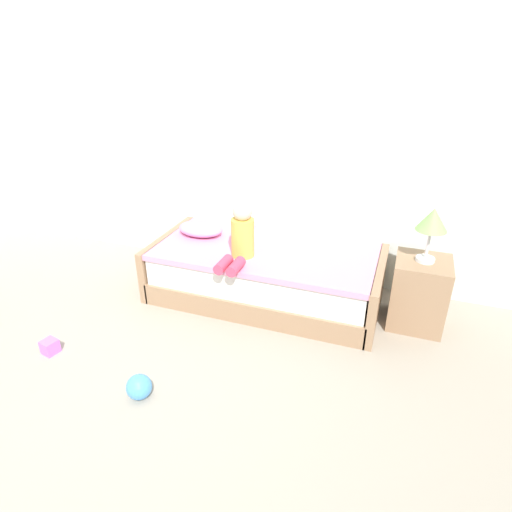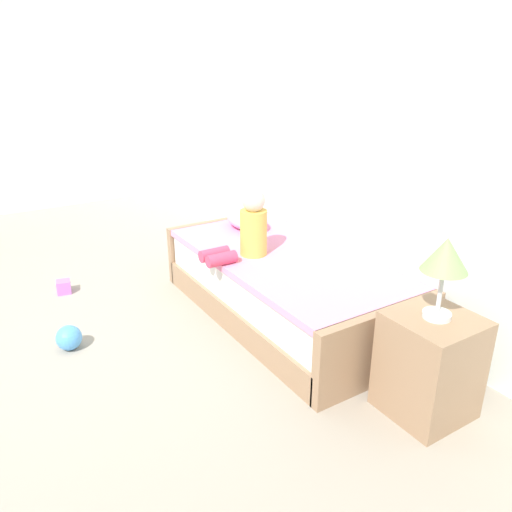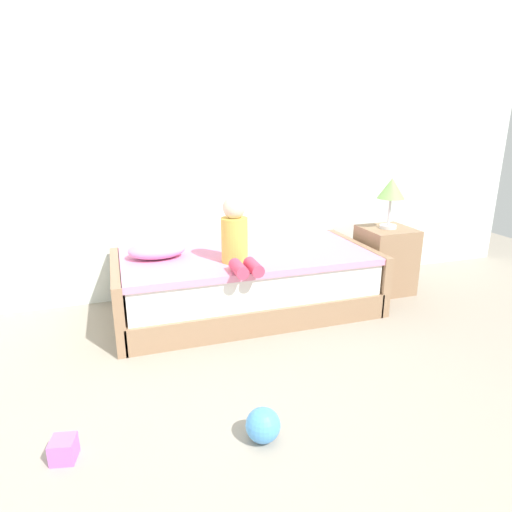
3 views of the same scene
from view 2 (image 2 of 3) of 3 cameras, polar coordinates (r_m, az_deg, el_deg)
name	(u,v)px [view 2 (image 2 of 3)]	position (r m, az deg, el deg)	size (l,w,h in m)	color
wall_rear	(314,113)	(4.26, 6.54, 15.73)	(7.20, 0.10, 2.90)	silver
bed	(284,286)	(3.87, 3.14, -3.43)	(2.11, 1.00, 0.50)	#997556
nightstand	(429,365)	(3.01, 18.92, -11.56)	(0.44, 0.44, 0.60)	#997556
table_lamp	(445,259)	(2.73, 20.55, -0.30)	(0.24, 0.24, 0.45)	silver
child_figure	(248,229)	(3.69, -0.93, 3.02)	(0.20, 0.51, 0.50)	gold
pillow	(247,220)	(4.35, -0.98, 4.03)	(0.44, 0.30, 0.13)	#EA8CC6
toy_ball	(69,338)	(3.74, -20.34, -8.63)	(0.17, 0.17, 0.17)	#4C99E5
toy_block	(64,287)	(4.60, -20.86, -3.26)	(0.11, 0.11, 0.11)	#CC66D8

